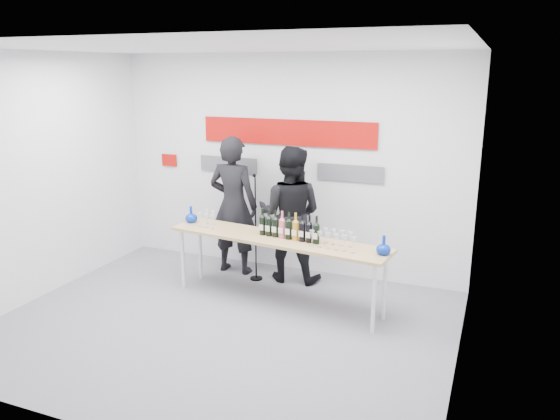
{
  "coord_description": "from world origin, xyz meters",
  "views": [
    {
      "loc": [
        2.7,
        -4.94,
        2.8
      ],
      "look_at": [
        0.33,
        0.91,
        1.15
      ],
      "focal_mm": 35.0,
      "sensor_mm": 36.0,
      "label": 1
    }
  ],
  "objects": [
    {
      "name": "ground",
      "position": [
        0.0,
        0.0,
        0.0
      ],
      "size": [
        5.0,
        5.0,
        0.0
      ],
      "primitive_type": "plane",
      "color": "slate",
      "rests_on": "ground"
    },
    {
      "name": "decanter_left",
      "position": [
        -0.96,
        1.0,
        0.94
      ],
      "size": [
        0.16,
        0.16,
        0.21
      ],
      "primitive_type": null,
      "color": "#082997",
      "rests_on": "tasting_table"
    },
    {
      "name": "signage",
      "position": [
        -0.06,
        1.97,
        1.81
      ],
      "size": [
        3.38,
        0.02,
        0.79
      ],
      "color": "#AC0B07",
      "rests_on": "back_wall"
    },
    {
      "name": "presenter_right",
      "position": [
        0.2,
        1.6,
        0.91
      ],
      "size": [
        0.94,
        0.77,
        1.82
      ],
      "primitive_type": "imported",
      "rotation": [
        0.0,
        0.0,
        3.23
      ],
      "color": "black",
      "rests_on": "ground"
    },
    {
      "name": "wine_bottles",
      "position": [
        0.48,
        0.81,
        1.0
      ],
      "size": [
        0.8,
        0.17,
        0.33
      ],
      "rotation": [
        0.0,
        0.0,
        -0.12
      ],
      "color": "black",
      "rests_on": "tasting_table"
    },
    {
      "name": "glasses_right",
      "position": [
        1.05,
        0.71,
        0.93
      ],
      "size": [
        0.56,
        0.28,
        0.18
      ],
      "color": "silver",
      "rests_on": "tasting_table"
    },
    {
      "name": "tasting_table",
      "position": [
        0.33,
        0.81,
        0.77
      ],
      "size": [
        2.83,
        0.89,
        0.83
      ],
      "rotation": [
        0.0,
        0.0,
        -0.12
      ],
      "color": "tan",
      "rests_on": "ground"
    },
    {
      "name": "decanter_right",
      "position": [
        1.63,
        0.68,
        0.94
      ],
      "size": [
        0.16,
        0.16,
        0.21
      ],
      "primitive_type": null,
      "color": "#082997",
      "rests_on": "tasting_table"
    },
    {
      "name": "mic_stand",
      "position": [
        -0.22,
        1.4,
        0.45
      ],
      "size": [
        0.17,
        0.17,
        1.47
      ],
      "rotation": [
        0.0,
        0.0,
        0.08
      ],
      "color": "black",
      "rests_on": "ground"
    },
    {
      "name": "glasses_left",
      "position": [
        -0.67,
        0.91,
        0.93
      ],
      "size": [
        0.26,
        0.25,
        0.18
      ],
      "color": "silver",
      "rests_on": "tasting_table"
    },
    {
      "name": "back_wall",
      "position": [
        0.0,
        2.0,
        1.5
      ],
      "size": [
        5.0,
        0.04,
        3.0
      ],
      "primitive_type": "cube",
      "color": "silver",
      "rests_on": "ground"
    },
    {
      "name": "presenter_left",
      "position": [
        -0.63,
        1.58,
        0.96
      ],
      "size": [
        0.7,
        0.46,
        1.92
      ],
      "primitive_type": "imported",
      "rotation": [
        0.0,
        0.0,
        3.15
      ],
      "color": "black",
      "rests_on": "ground"
    }
  ]
}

